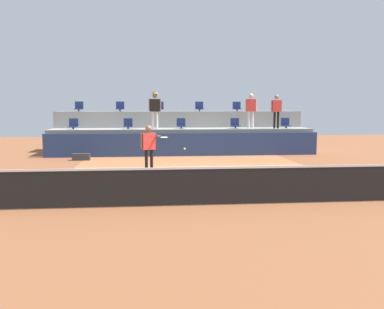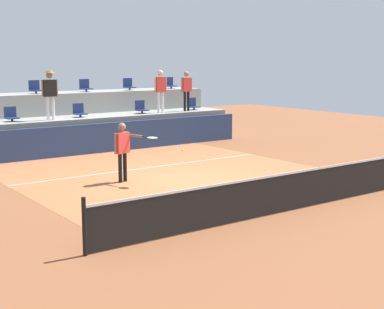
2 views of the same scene
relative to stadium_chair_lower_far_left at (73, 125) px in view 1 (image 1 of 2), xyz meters
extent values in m
plane|color=brown|center=(5.33, -7.23, -1.46)|extent=(40.00, 40.00, 0.00)
cube|color=#A36038|center=(5.33, -6.23, -1.46)|extent=(9.00, 10.00, 0.01)
cube|color=silver|center=(5.33, -4.83, -1.46)|extent=(9.00, 0.06, 0.00)
cube|color=black|center=(5.33, -11.23, -1.01)|extent=(10.40, 0.01, 0.87)
cube|color=white|center=(5.33, -11.23, -0.57)|extent=(10.40, 0.02, 0.05)
cube|color=navy|center=(5.33, -1.23, -0.91)|extent=(13.00, 0.16, 1.10)
cube|color=gray|center=(5.33, 0.07, -0.84)|extent=(13.00, 1.80, 1.25)
cube|color=gray|center=(5.33, 1.87, -0.41)|extent=(13.00, 1.80, 2.10)
cylinder|color=#2D2D33|center=(0.00, -0.08, -0.16)|extent=(0.08, 0.08, 0.10)
cube|color=navy|center=(0.00, -0.08, -0.09)|extent=(0.44, 0.40, 0.04)
cube|color=navy|center=(0.00, 0.10, 0.12)|extent=(0.44, 0.04, 0.38)
cylinder|color=#2D2D33|center=(2.64, -0.08, -0.16)|extent=(0.08, 0.08, 0.10)
cube|color=navy|center=(2.64, -0.08, -0.09)|extent=(0.44, 0.40, 0.04)
cube|color=navy|center=(2.64, 0.10, 0.12)|extent=(0.44, 0.04, 0.38)
cylinder|color=#2D2D33|center=(5.28, -0.08, -0.16)|extent=(0.08, 0.08, 0.10)
cube|color=navy|center=(5.28, -0.08, -0.09)|extent=(0.44, 0.40, 0.04)
cube|color=navy|center=(5.28, 0.10, 0.12)|extent=(0.44, 0.04, 0.38)
cylinder|color=#2D2D33|center=(8.03, -0.08, -0.16)|extent=(0.08, 0.08, 0.10)
cube|color=navy|center=(8.03, -0.08, -0.09)|extent=(0.44, 0.40, 0.04)
cube|color=navy|center=(8.03, 0.10, 0.12)|extent=(0.44, 0.04, 0.38)
cylinder|color=#2D2D33|center=(10.67, -0.08, -0.16)|extent=(0.08, 0.08, 0.10)
cube|color=navy|center=(10.67, -0.08, -0.09)|extent=(0.44, 0.40, 0.04)
cube|color=navy|center=(10.67, 0.10, 0.12)|extent=(0.44, 0.04, 0.38)
cylinder|color=#2D2D33|center=(-0.01, 1.72, 0.69)|extent=(0.08, 0.08, 0.10)
cube|color=navy|center=(-0.01, 1.72, 0.76)|extent=(0.44, 0.40, 0.04)
cube|color=navy|center=(-0.01, 1.90, 0.97)|extent=(0.44, 0.04, 0.38)
cylinder|color=#2D2D33|center=(2.14, 1.72, 0.69)|extent=(0.08, 0.08, 0.10)
cube|color=navy|center=(2.14, 1.72, 0.76)|extent=(0.44, 0.40, 0.04)
cube|color=navy|center=(2.14, 1.90, 0.97)|extent=(0.44, 0.04, 0.38)
cylinder|color=#2D2D33|center=(4.25, 1.72, 0.69)|extent=(0.08, 0.08, 0.10)
cube|color=navy|center=(4.25, 1.72, 0.76)|extent=(0.44, 0.40, 0.04)
cube|color=navy|center=(4.25, 1.90, 0.97)|extent=(0.44, 0.04, 0.38)
cylinder|color=#2D2D33|center=(6.42, 1.72, 0.69)|extent=(0.08, 0.08, 0.10)
cube|color=navy|center=(6.42, 1.72, 0.76)|extent=(0.44, 0.40, 0.04)
cube|color=navy|center=(6.42, 1.90, 0.97)|extent=(0.44, 0.04, 0.38)
cylinder|color=#2D2D33|center=(8.49, 1.72, 0.69)|extent=(0.08, 0.08, 0.10)
cube|color=navy|center=(8.49, 1.72, 0.76)|extent=(0.44, 0.40, 0.04)
cube|color=navy|center=(8.49, 1.90, 0.97)|extent=(0.44, 0.04, 0.38)
cylinder|color=#2D2D33|center=(10.68, 1.72, 0.69)|extent=(0.08, 0.08, 0.10)
cube|color=navy|center=(10.68, 1.72, 0.76)|extent=(0.44, 0.40, 0.04)
cube|color=navy|center=(10.68, 1.90, 0.97)|extent=(0.44, 0.04, 0.38)
cylinder|color=black|center=(3.60, -6.24, -1.05)|extent=(0.14, 0.14, 0.83)
cylinder|color=black|center=(3.78, -6.19, -1.05)|extent=(0.14, 0.14, 0.83)
cube|color=red|center=(3.69, -6.21, -0.34)|extent=(0.48, 0.30, 0.59)
sphere|color=#846047|center=(3.69, -6.21, 0.11)|extent=(0.28, 0.28, 0.23)
cylinder|color=#846047|center=(3.44, -6.29, -0.32)|extent=(0.09, 0.09, 0.55)
cylinder|color=#846047|center=(4.01, -6.39, -0.14)|extent=(0.22, 0.52, 0.07)
cylinder|color=black|center=(4.11, -6.74, -0.14)|extent=(0.11, 0.26, 0.04)
ellipsoid|color=silver|center=(4.19, -7.01, -0.14)|extent=(0.34, 0.38, 0.03)
cylinder|color=white|center=(3.88, -0.38, 0.21)|extent=(0.12, 0.12, 0.86)
cylinder|color=white|center=(4.07, -0.39, 0.21)|extent=(0.12, 0.12, 0.86)
cube|color=black|center=(3.97, -0.38, 0.94)|extent=(0.48, 0.22, 0.61)
sphere|color=#846047|center=(3.97, -0.38, 1.41)|extent=(0.25, 0.25, 0.23)
cylinder|color=#846047|center=(3.71, -0.36, 0.96)|extent=(0.08, 0.08, 0.57)
cylinder|color=#846047|center=(4.24, -0.41, 0.96)|extent=(0.08, 0.08, 0.57)
cylinder|color=tan|center=(3.97, -0.38, 1.49)|extent=(0.45, 0.45, 0.01)
cylinder|color=tan|center=(3.97, -0.38, 1.54)|extent=(0.26, 0.26, 0.09)
cylinder|color=white|center=(8.65, -0.39, 0.22)|extent=(0.11, 0.11, 0.86)
cylinder|color=white|center=(8.84, -0.38, 0.22)|extent=(0.11, 0.11, 0.86)
cube|color=red|center=(8.74, -0.38, 0.95)|extent=(0.47, 0.20, 0.61)
sphere|color=beige|center=(8.74, -0.38, 1.42)|extent=(0.24, 0.24, 0.23)
cylinder|color=beige|center=(8.48, -0.40, 0.97)|extent=(0.07, 0.07, 0.57)
cylinder|color=beige|center=(9.01, -0.37, 0.97)|extent=(0.07, 0.07, 0.57)
cylinder|color=black|center=(9.96, -0.39, 0.20)|extent=(0.12, 0.12, 0.83)
cylinder|color=black|center=(10.15, -0.38, 0.20)|extent=(0.12, 0.12, 0.83)
cube|color=red|center=(10.06, -0.38, 0.91)|extent=(0.46, 0.21, 0.59)
sphere|color=#A87A5B|center=(10.06, -0.38, 1.36)|extent=(0.24, 0.24, 0.22)
cylinder|color=#A87A5B|center=(9.80, -0.40, 0.93)|extent=(0.07, 0.07, 0.55)
cylinder|color=#A87A5B|center=(10.32, -0.37, 0.93)|extent=(0.07, 0.07, 0.55)
sphere|color=#CCE033|center=(4.84, -7.54, -0.48)|extent=(0.07, 0.07, 0.07)
cube|color=#333338|center=(0.71, -2.35, -1.31)|extent=(0.76, 0.28, 0.30)
camera|label=1|loc=(3.76, -20.77, 0.84)|focal=38.82mm
camera|label=2|loc=(-4.04, -20.22, 2.00)|focal=53.42mm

